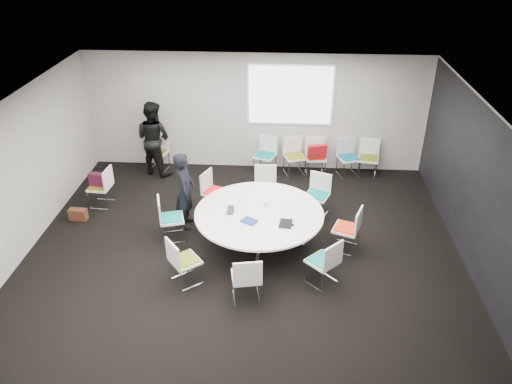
# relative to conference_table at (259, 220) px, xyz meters

# --- Properties ---
(room_shell) EXTENTS (8.08, 7.08, 2.88)m
(room_shell) POSITION_rel_conference_table_xyz_m (-0.18, -0.13, 0.84)
(room_shell) COLOR black
(room_shell) RESTS_ON ground
(conference_table) EXTENTS (2.37, 2.37, 0.73)m
(conference_table) POSITION_rel_conference_table_xyz_m (0.00, 0.00, 0.00)
(conference_table) COLOR silver
(conference_table) RESTS_ON ground
(projection_screen) EXTENTS (1.90, 0.03, 1.35)m
(projection_screen) POSITION_rel_conference_table_xyz_m (0.53, 3.33, 1.29)
(projection_screen) COLOR white
(projection_screen) RESTS_ON room_shell
(chair_ring_a) EXTENTS (0.58, 0.59, 0.88)m
(chair_ring_a) POSITION_rel_conference_table_xyz_m (1.62, -0.01, -0.28)
(chair_ring_a) COLOR silver
(chair_ring_a) RESTS_ON ground
(chair_ring_b) EXTENTS (0.59, 0.59, 0.88)m
(chair_ring_b) POSITION_rel_conference_table_xyz_m (1.12, 1.19, -0.28)
(chair_ring_b) COLOR silver
(chair_ring_b) RESTS_ON ground
(chair_ring_c) EXTENTS (0.47, 0.46, 0.88)m
(chair_ring_c) POSITION_rel_conference_table_xyz_m (0.04, 1.47, -0.28)
(chair_ring_c) COLOR silver
(chair_ring_c) RESTS_ON ground
(chair_ring_d) EXTENTS (0.58, 0.59, 0.88)m
(chair_ring_d) POSITION_rel_conference_table_xyz_m (-0.99, 1.20, -0.28)
(chair_ring_d) COLOR silver
(chair_ring_d) RESTS_ON ground
(chair_ring_e) EXTENTS (0.56, 0.57, 0.88)m
(chair_ring_e) POSITION_rel_conference_table_xyz_m (-1.69, 0.14, -0.28)
(chair_ring_e) COLOR silver
(chair_ring_e) RESTS_ON ground
(chair_ring_f) EXTENTS (0.64, 0.64, 0.88)m
(chair_ring_f) POSITION_rel_conference_table_xyz_m (-1.18, -1.15, -0.28)
(chair_ring_f) COLOR silver
(chair_ring_f) RESTS_ON ground
(chair_ring_g) EXTENTS (0.54, 0.53, 0.88)m
(chair_ring_g) POSITION_rel_conference_table_xyz_m (-0.12, -1.51, -0.28)
(chair_ring_g) COLOR silver
(chair_ring_g) RESTS_ON ground
(chair_ring_h) EXTENTS (0.64, 0.64, 0.88)m
(chair_ring_h) POSITION_rel_conference_table_xyz_m (1.13, -1.02, -0.28)
(chair_ring_h) COLOR silver
(chair_ring_h) RESTS_ON ground
(chair_back_a) EXTENTS (0.58, 0.58, 0.88)m
(chair_back_a) POSITION_rel_conference_table_xyz_m (-0.03, 3.04, -0.28)
(chair_back_a) COLOR silver
(chair_back_a) RESTS_ON ground
(chair_back_b) EXTENTS (0.58, 0.57, 0.88)m
(chair_back_b) POSITION_rel_conference_table_xyz_m (0.67, 3.03, -0.28)
(chair_back_b) COLOR silver
(chair_back_b) RESTS_ON ground
(chair_back_c) EXTENTS (0.49, 0.48, 0.88)m
(chair_back_c) POSITION_rel_conference_table_xyz_m (1.17, 3.02, -0.28)
(chair_back_c) COLOR silver
(chair_back_c) RESTS_ON ground
(chair_back_d) EXTENTS (0.58, 0.57, 0.88)m
(chair_back_d) POSITION_rel_conference_table_xyz_m (1.95, 3.04, -0.28)
(chair_back_d) COLOR silver
(chair_back_d) RESTS_ON ground
(chair_back_e) EXTENTS (0.53, 0.52, 0.88)m
(chair_back_e) POSITION_rel_conference_table_xyz_m (2.41, 3.04, -0.28)
(chair_back_e) COLOR silver
(chair_back_e) RESTS_ON ground
(chair_spare_left) EXTENTS (0.48, 0.49, 0.88)m
(chair_spare_left) POSITION_rel_conference_table_xyz_m (-3.43, 1.27, -0.28)
(chair_spare_left) COLOR silver
(chair_spare_left) RESTS_ON ground
(chair_person_back) EXTENTS (0.56, 0.55, 0.88)m
(chair_person_back) POSITION_rel_conference_table_xyz_m (-2.64, 3.04, -0.28)
(chair_person_back) COLOR silver
(chair_person_back) RESTS_ON ground
(person_main) EXTENTS (0.44, 0.62, 1.59)m
(person_main) POSITION_rel_conference_table_xyz_m (-1.48, 0.61, 0.24)
(person_main) COLOR black
(person_main) RESTS_ON ground
(person_back) EXTENTS (1.07, 0.98, 1.79)m
(person_back) POSITION_rel_conference_table_xyz_m (-2.64, 2.87, 0.34)
(person_back) COLOR black
(person_back) RESTS_ON ground
(laptop) EXTENTS (0.21, 0.33, 0.03)m
(laptop) POSITION_rel_conference_table_xyz_m (-0.48, 0.03, 0.19)
(laptop) COLOR #333338
(laptop) RESTS_ON conference_table
(laptop_lid) EXTENTS (0.05, 0.30, 0.22)m
(laptop_lid) POSITION_rel_conference_table_xyz_m (-0.47, 0.12, 0.30)
(laptop_lid) COLOR silver
(laptop_lid) RESTS_ON conference_table
(notebook_black) EXTENTS (0.25, 0.32, 0.02)m
(notebook_black) POSITION_rel_conference_table_xyz_m (0.49, -0.36, 0.18)
(notebook_black) COLOR black
(notebook_black) RESTS_ON conference_table
(tablet_folio) EXTENTS (0.33, 0.31, 0.03)m
(tablet_folio) POSITION_rel_conference_table_xyz_m (-0.16, -0.32, 0.19)
(tablet_folio) COLOR navy
(tablet_folio) RESTS_ON conference_table
(papers_right) EXTENTS (0.36, 0.32, 0.00)m
(papers_right) POSITION_rel_conference_table_xyz_m (0.44, 0.37, 0.18)
(papers_right) COLOR white
(papers_right) RESTS_ON conference_table
(papers_front) EXTENTS (0.32, 0.23, 0.00)m
(papers_front) POSITION_rel_conference_table_xyz_m (0.80, -0.15, 0.18)
(papers_front) COLOR white
(papers_front) RESTS_ON conference_table
(cup) EXTENTS (0.08, 0.08, 0.09)m
(cup) POSITION_rel_conference_table_xyz_m (0.11, 0.23, 0.22)
(cup) COLOR white
(cup) RESTS_ON conference_table
(phone) EXTENTS (0.15, 0.09, 0.01)m
(phone) POSITION_rel_conference_table_xyz_m (0.56, -0.39, 0.18)
(phone) COLOR black
(phone) RESTS_ON conference_table
(maroon_bag) EXTENTS (0.42, 0.19, 0.28)m
(maroon_bag) POSITION_rel_conference_table_xyz_m (-3.45, 1.27, 0.06)
(maroon_bag) COLOR #411127
(maroon_bag) RESTS_ON chair_spare_left
(brown_bag) EXTENTS (0.37, 0.19, 0.24)m
(brown_bag) POSITION_rel_conference_table_xyz_m (-3.75, 0.67, -0.44)
(brown_bag) COLOR #4B2718
(brown_bag) RESTS_ON ground
(red_jacket) EXTENTS (0.47, 0.26, 0.36)m
(red_jacket) POSITION_rel_conference_table_xyz_m (1.18, 2.79, 0.14)
(red_jacket) COLOR #B1151B
(red_jacket) RESTS_ON chair_back_c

